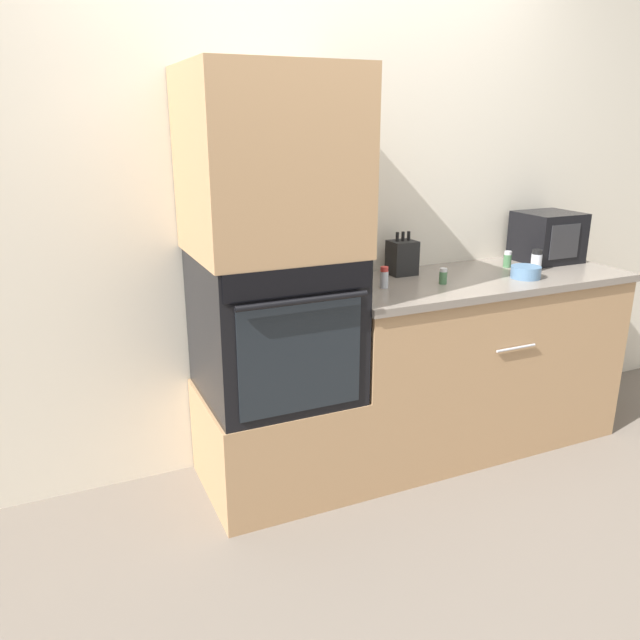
% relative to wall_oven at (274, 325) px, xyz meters
% --- Properties ---
extents(ground_plane, '(12.00, 12.00, 0.00)m').
position_rel_wall_oven_xyz_m(ground_plane, '(0.33, -0.30, -0.78)').
color(ground_plane, '#6B6056').
extents(wall_back, '(8.00, 0.05, 2.50)m').
position_rel_wall_oven_xyz_m(wall_back, '(0.33, 0.33, 0.47)').
color(wall_back, beige).
rests_on(wall_back, ground_plane).
extents(oven_cabinet_base, '(0.65, 0.60, 0.47)m').
position_rel_wall_oven_xyz_m(oven_cabinet_base, '(0.00, 0.00, -0.55)').
color(oven_cabinet_base, '#A87F56').
rests_on(oven_cabinet_base, ground_plane).
extents(wall_oven, '(0.63, 0.64, 0.63)m').
position_rel_wall_oven_xyz_m(wall_oven, '(0.00, 0.00, 0.00)').
color(wall_oven, black).
rests_on(wall_oven, oven_cabinet_base).
extents(oven_cabinet_upper, '(0.65, 0.60, 0.73)m').
position_rel_wall_oven_xyz_m(oven_cabinet_upper, '(0.00, 0.00, 0.68)').
color(oven_cabinet_upper, '#A87F56').
rests_on(oven_cabinet_upper, wall_oven).
extents(counter_unit, '(1.51, 0.63, 0.89)m').
position_rel_wall_oven_xyz_m(counter_unit, '(1.07, 0.00, -0.34)').
color(counter_unit, '#A87F56').
rests_on(counter_unit, ground_plane).
extents(microwave, '(0.31, 0.29, 0.26)m').
position_rel_wall_oven_xyz_m(microwave, '(1.62, 0.13, 0.24)').
color(microwave, black).
rests_on(microwave, counter_unit).
extents(knife_block, '(0.13, 0.12, 0.21)m').
position_rel_wall_oven_xyz_m(knife_block, '(0.74, 0.18, 0.19)').
color(knife_block, black).
rests_on(knife_block, counter_unit).
extents(bowl, '(0.14, 0.14, 0.06)m').
position_rel_wall_oven_xyz_m(bowl, '(1.25, -0.13, 0.14)').
color(bowl, '#517599').
rests_on(bowl, counter_unit).
extents(condiment_jar_near, '(0.04, 0.04, 0.10)m').
position_rel_wall_oven_xyz_m(condiment_jar_near, '(0.53, -0.01, 0.16)').
color(condiment_jar_near, silver).
rests_on(condiment_jar_near, counter_unit).
extents(condiment_jar_mid, '(0.04, 0.04, 0.08)m').
position_rel_wall_oven_xyz_m(condiment_jar_mid, '(1.32, 0.09, 0.15)').
color(condiment_jar_mid, '#427047').
rests_on(condiment_jar_mid, counter_unit).
extents(condiment_jar_far, '(0.05, 0.05, 0.11)m').
position_rel_wall_oven_xyz_m(condiment_jar_far, '(1.41, -0.02, 0.16)').
color(condiment_jar_far, silver).
rests_on(condiment_jar_far, counter_unit).
extents(condiment_jar_back, '(0.04, 0.04, 0.07)m').
position_rel_wall_oven_xyz_m(condiment_jar_back, '(0.82, -0.06, 0.14)').
color(condiment_jar_back, '#427047').
rests_on(condiment_jar_back, counter_unit).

